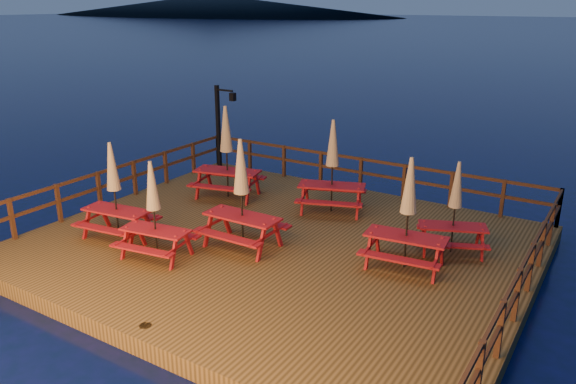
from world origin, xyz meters
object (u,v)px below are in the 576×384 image
object	(u,v)px
lamp_post	(221,119)
picnic_table_2	(154,208)
picnic_table_0	(227,151)
picnic_table_1	(455,206)

from	to	relation	value
lamp_post	picnic_table_2	bearing A→B (deg)	-63.41
picnic_table_0	picnic_table_2	bearing A→B (deg)	-87.82
lamp_post	picnic_table_0	xyz separation A→B (m)	(2.15, -2.46, -0.31)
picnic_table_0	picnic_table_2	size ratio (longest dim) A/B	1.20
lamp_post	picnic_table_1	xyz separation A→B (m)	(9.29, -2.80, -0.61)
lamp_post	picnic_table_2	world-z (taller)	lamp_post
picnic_table_1	picnic_table_2	xyz separation A→B (m)	(-5.87, -4.03, 0.05)
picnic_table_0	picnic_table_1	distance (m)	7.15
picnic_table_1	picnic_table_0	bearing A→B (deg)	153.91
picnic_table_0	picnic_table_1	world-z (taller)	picnic_table_0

